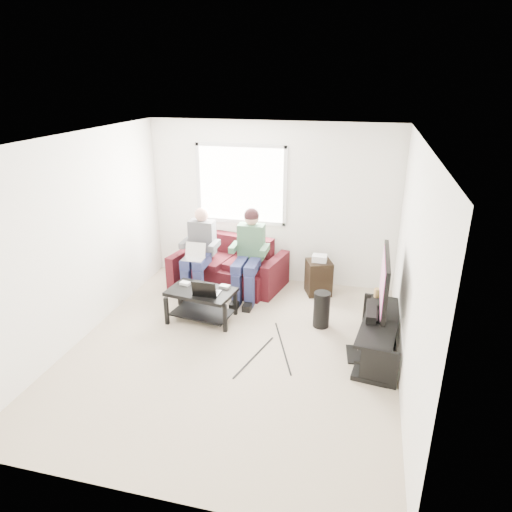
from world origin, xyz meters
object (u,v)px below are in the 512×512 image
object	(u,v)px
coffee_table	(201,298)
end_table	(319,276)
subwoofer	(322,310)
tv	(384,282)
sofa	(230,268)
tv_stand	(379,338)

from	to	relation	value
coffee_table	end_table	xyz separation A→B (m)	(1.50, 1.23, -0.04)
subwoofer	end_table	world-z (taller)	end_table
tv	coffee_table	bearing A→B (deg)	175.92
sofa	tv_stand	bearing A→B (deg)	-31.51
tv	end_table	distance (m)	1.79
sofa	tv_stand	xyz separation A→B (m)	(2.36, -1.45, -0.09)
coffee_table	end_table	world-z (taller)	end_table
tv	end_table	size ratio (longest dim) A/B	1.70
subwoofer	tv	bearing A→B (deg)	-26.89
tv_stand	coffee_table	bearing A→B (deg)	173.58
tv	subwoofer	distance (m)	1.08
subwoofer	end_table	distance (m)	1.03
subwoofer	end_table	size ratio (longest dim) A/B	0.78
tv_stand	subwoofer	world-z (taller)	subwoofer
subwoofer	end_table	xyz separation A→B (m)	(-0.16, 1.02, 0.04)
tv_stand	tv	xyz separation A→B (m)	(-0.00, 0.10, 0.71)
sofa	subwoofer	world-z (taller)	sofa
sofa	coffee_table	distance (m)	1.18
tv	subwoofer	bearing A→B (deg)	153.11
coffee_table	tv	bearing A→B (deg)	-4.08
tv_stand	tv	world-z (taller)	tv
coffee_table	sofa	bearing A→B (deg)	87.32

